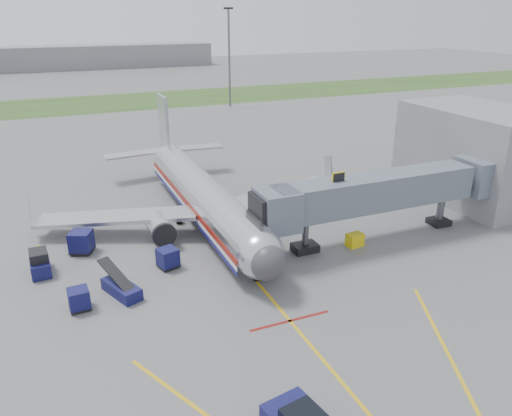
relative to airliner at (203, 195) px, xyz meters
name	(u,v)px	position (x,y,z in m)	size (l,w,h in m)	color
ground	(266,293)	(0.00, -15.25, -2.65)	(400.00, 400.00, 0.00)	#565659
grass_strip	(105,103)	(0.00, 74.75, -2.64)	(300.00, 25.00, 0.01)	#2D4C1E
apron_markings	(314,350)	(0.00, -22.65, -2.64)	(21.52, 50.00, 0.01)	gold
airliner	(203,195)	(0.00, 0.00, 0.00)	(32.10, 35.67, 10.25)	silver
jet_bridge	(374,193)	(12.86, -10.25, 1.82)	(25.30, 4.00, 6.90)	slate
terminal	(476,154)	(30.00, -5.25, 2.35)	(10.00, 16.00, 10.00)	slate
light_mast_right	(229,56)	(25.00, 59.75, 8.13)	(2.00, 0.44, 20.40)	#595B60
distant_terminal	(45,58)	(-10.00, 154.75, 1.35)	(120.00, 14.00, 8.00)	slate
baggage_tug	(40,263)	(-15.47, -5.37, -1.77)	(1.60, 2.90, 1.99)	#0E0F3E
baggage_cart_a	(168,258)	(-5.79, -8.43, -1.80)	(1.89, 1.89, 1.66)	#0E0F3E
baggage_cart_b	(81,242)	(-12.04, -2.77, -1.64)	(2.43, 2.43, 1.97)	#0E0F3E
baggage_cart_c	(79,299)	(-13.05, -12.05, -1.85)	(1.53, 1.53, 1.56)	#0E0F3E
belt_loader	(121,288)	(-10.02, -11.21, -2.12)	(2.70, 4.49, 2.13)	#0E0F3E
ground_power_cart	(355,240)	(10.62, -11.06, -2.06)	(1.59, 1.15, 1.19)	#DBC10C
ramp_worker	(41,254)	(-15.39, -3.41, -1.82)	(0.60, 0.39, 1.64)	#88C717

